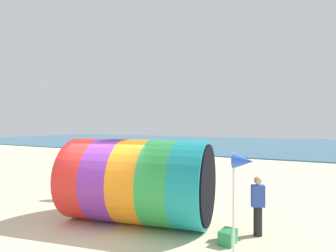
# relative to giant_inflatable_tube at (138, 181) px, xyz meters

# --- Properties ---
(ground_plane) EXTENTS (120.00, 120.00, 0.00)m
(ground_plane) POSITION_rel_giant_inflatable_tube_xyz_m (-0.67, -0.93, -1.31)
(ground_plane) COLOR beige
(sea) EXTENTS (120.00, 40.00, 0.10)m
(sea) POSITION_rel_giant_inflatable_tube_xyz_m (-0.67, 39.05, -1.26)
(sea) COLOR #236084
(sea) RESTS_ON ground
(giant_inflatable_tube) EXTENTS (4.94, 3.44, 2.62)m
(giant_inflatable_tube) POSITION_rel_giant_inflatable_tube_xyz_m (0.00, 0.00, 0.00)
(giant_inflatable_tube) COLOR red
(giant_inflatable_tube) RESTS_ON ground
(kite_handler) EXTENTS (0.42, 0.34, 1.65)m
(kite_handler) POSITION_rel_giant_inflatable_tube_xyz_m (3.57, 0.69, -0.47)
(kite_handler) COLOR black
(kite_handler) RESTS_ON ground
(bystander_near_water) EXTENTS (0.42, 0.38, 1.57)m
(bystander_near_water) POSITION_rel_giant_inflatable_tube_xyz_m (-5.77, 6.59, -0.52)
(bystander_near_water) COLOR black
(bystander_near_water) RESTS_ON ground
(bystander_mid_beach) EXTENTS (0.30, 0.40, 1.69)m
(bystander_mid_beach) POSITION_rel_giant_inflatable_tube_xyz_m (-8.55, 7.80, -0.45)
(bystander_mid_beach) COLOR #383D56
(bystander_mid_beach) RESTS_ON ground
(beach_flag) EXTENTS (0.47, 0.36, 2.48)m
(beach_flag) POSITION_rel_giant_inflatable_tube_xyz_m (3.65, -1.22, 0.88)
(beach_flag) COLOR silver
(beach_flag) RESTS_ON ground
(cooler_box) EXTENTS (0.39, 0.54, 0.36)m
(cooler_box) POSITION_rel_giant_inflatable_tube_xyz_m (3.02, -0.29, -1.13)
(cooler_box) COLOR #268C4C
(cooler_box) RESTS_ON ground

